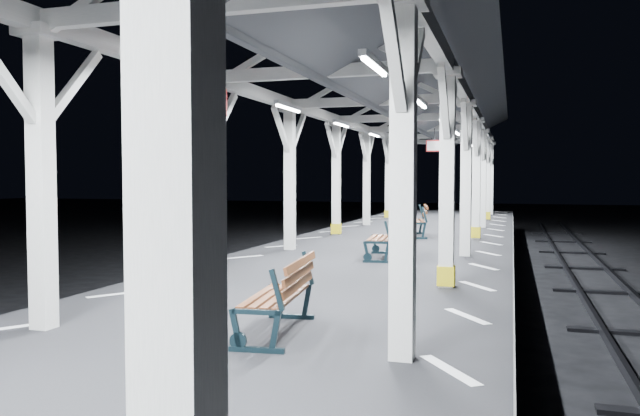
% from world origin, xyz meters
% --- Properties ---
extents(ground, '(120.00, 120.00, 0.00)m').
position_xyz_m(ground, '(0.00, 0.00, 0.00)').
color(ground, black).
rests_on(ground, ground).
extents(platform, '(6.00, 50.00, 1.00)m').
position_xyz_m(platform, '(0.00, 0.00, 0.50)').
color(platform, black).
rests_on(platform, ground).
extents(hazard_stripes_left, '(1.00, 48.00, 0.01)m').
position_xyz_m(hazard_stripes_left, '(-2.45, 0.00, 1.00)').
color(hazard_stripes_left, silver).
rests_on(hazard_stripes_left, platform).
extents(hazard_stripes_right, '(1.00, 48.00, 0.01)m').
position_xyz_m(hazard_stripes_right, '(2.45, 0.00, 1.00)').
color(hazard_stripes_right, silver).
rests_on(hazard_stripes_right, platform).
extents(canopy, '(5.40, 49.00, 4.65)m').
position_xyz_m(canopy, '(0.00, -0.02, 4.56)').
color(canopy, silver).
rests_on(canopy, platform).
extents(bench_near, '(0.74, 1.58, 0.82)m').
position_xyz_m(bench_near, '(0.64, -1.45, 1.44)').
color(bench_near, black).
rests_on(bench_near, platform).
extents(bench_mid, '(0.74, 1.61, 0.85)m').
position_xyz_m(bench_mid, '(0.44, 5.10, 1.45)').
color(bench_mid, black).
rests_on(bench_mid, platform).
extents(bench_far, '(0.92, 1.76, 0.91)m').
position_xyz_m(bench_far, '(0.40, 10.15, 1.48)').
color(bench_far, black).
rests_on(bench_far, platform).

